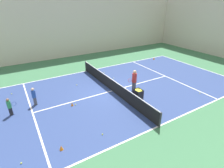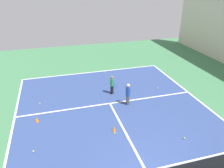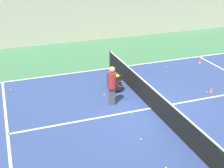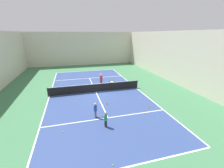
% 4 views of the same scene
% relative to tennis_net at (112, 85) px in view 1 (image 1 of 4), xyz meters
% --- Properties ---
extents(ground_plane, '(37.26, 37.26, 0.00)m').
position_rel_tennis_net_xyz_m(ground_plane, '(0.00, 0.00, -0.53)').
color(ground_plane, '#3D754C').
extents(court_playing_area, '(10.22, 21.53, 0.00)m').
position_rel_tennis_net_xyz_m(court_playing_area, '(0.00, 0.00, -0.52)').
color(court_playing_area, navy).
rests_on(court_playing_area, ground).
extents(line_baseline_far, '(10.22, 0.10, 0.00)m').
position_rel_tennis_net_xyz_m(line_baseline_far, '(0.00, 10.77, -0.52)').
color(line_baseline_far, white).
rests_on(line_baseline_far, ground).
extents(line_sideline_left, '(0.10, 21.53, 0.00)m').
position_rel_tennis_net_xyz_m(line_sideline_left, '(-5.11, 0.00, -0.52)').
color(line_sideline_left, white).
rests_on(line_sideline_left, ground).
extents(line_sideline_right, '(0.10, 21.53, 0.00)m').
position_rel_tennis_net_xyz_m(line_sideline_right, '(5.11, 0.00, -0.52)').
color(line_sideline_right, white).
rests_on(line_sideline_right, ground).
extents(line_service_near, '(10.22, 0.10, 0.00)m').
position_rel_tennis_net_xyz_m(line_service_near, '(0.00, -5.92, -0.52)').
color(line_service_near, white).
rests_on(line_service_near, ground).
extents(line_service_far, '(10.22, 0.10, 0.00)m').
position_rel_tennis_net_xyz_m(line_service_far, '(0.00, 5.92, -0.52)').
color(line_service_far, white).
rests_on(line_service_far, ground).
extents(line_centre_service, '(0.10, 11.84, 0.00)m').
position_rel_tennis_net_xyz_m(line_centre_service, '(0.00, 0.00, -0.52)').
color(line_centre_service, white).
rests_on(line_centre_service, ground).
extents(hall_enclosure_left, '(0.15, 33.56, 6.86)m').
position_rel_tennis_net_xyz_m(hall_enclosure_left, '(-11.05, 0.00, 2.90)').
color(hall_enclosure_left, beige).
rests_on(hall_enclosure_left, ground).
extents(tennis_net, '(10.52, 0.10, 1.02)m').
position_rel_tennis_net_xyz_m(tennis_net, '(0.00, 0.00, 0.00)').
color(tennis_net, '#2D2D33').
rests_on(tennis_net, ground).
extents(player_near_baseline, '(0.35, 0.55, 1.18)m').
position_rel_tennis_net_xyz_m(player_near_baseline, '(-0.46, -7.06, 0.15)').
color(player_near_baseline, black).
rests_on(player_near_baseline, ground).
extents(coach_at_net, '(0.48, 0.71, 1.78)m').
position_rel_tennis_net_xyz_m(coach_at_net, '(0.93, 1.43, 0.50)').
color(coach_at_net, '#4C4C56').
rests_on(coach_at_net, ground).
extents(child_midcourt, '(0.26, 0.26, 1.29)m').
position_rel_tennis_net_xyz_m(child_midcourt, '(-0.95, -5.57, 0.21)').
color(child_midcourt, '#4C4C56').
rests_on(child_midcourt, ground).
extents(ball_cart, '(0.60, 0.51, 0.86)m').
position_rel_tennis_net_xyz_m(ball_cart, '(2.19, 0.86, 0.08)').
color(ball_cart, black).
rests_on(ball_cart, ground).
extents(training_cone_0, '(0.16, 0.16, 0.26)m').
position_rel_tennis_net_xyz_m(training_cone_0, '(0.48, -3.45, -0.39)').
color(training_cone_0, orange).
rests_on(training_cone_0, ground).
extents(training_cone_1, '(0.18, 0.18, 0.25)m').
position_rel_tennis_net_xyz_m(training_cone_1, '(3.98, -5.21, -0.40)').
color(training_cone_1, orange).
rests_on(training_cone_1, ground).
extents(training_cone_2, '(0.26, 0.26, 0.26)m').
position_rel_tennis_net_xyz_m(training_cone_2, '(-4.50, 8.67, -0.39)').
color(training_cone_2, orange).
rests_on(training_cone_2, ground).
extents(tennis_ball_0, '(0.07, 0.07, 0.07)m').
position_rel_tennis_net_xyz_m(tennis_ball_0, '(-2.06, 1.41, -0.49)').
color(tennis_ball_0, yellow).
rests_on(tennis_ball_0, ground).
extents(tennis_ball_1, '(0.07, 0.07, 0.07)m').
position_rel_tennis_net_xyz_m(tennis_ball_1, '(4.07, -3.03, -0.49)').
color(tennis_ball_1, yellow).
rests_on(tennis_ball_1, ground).
extents(tennis_ball_2, '(0.07, 0.07, 0.07)m').
position_rel_tennis_net_xyz_m(tennis_ball_2, '(1.86, 1.48, -0.49)').
color(tennis_ball_2, yellow).
rests_on(tennis_ball_2, ground).
extents(tennis_ball_4, '(0.07, 0.07, 0.07)m').
position_rel_tennis_net_xyz_m(tennis_ball_4, '(3.89, 5.59, -0.49)').
color(tennis_ball_4, yellow).
rests_on(tennis_ball_4, ground).
extents(tennis_ball_5, '(0.07, 0.07, 0.07)m').
position_rel_tennis_net_xyz_m(tennis_ball_5, '(-2.39, -2.05, -0.49)').
color(tennis_ball_5, yellow).
rests_on(tennis_ball_5, ground).
extents(tennis_ball_6, '(0.07, 0.07, 0.07)m').
position_rel_tennis_net_xyz_m(tennis_ball_6, '(-3.75, 1.33, -0.49)').
color(tennis_ball_6, yellow).
rests_on(tennis_ball_6, ground).
extents(tennis_ball_7, '(0.07, 0.07, 0.07)m').
position_rel_tennis_net_xyz_m(tennis_ball_7, '(-3.49, -6.90, -0.49)').
color(tennis_ball_7, yellow).
rests_on(tennis_ball_7, ground).
extents(tennis_ball_8, '(0.07, 0.07, 0.07)m').
position_rel_tennis_net_xyz_m(tennis_ball_8, '(3.87, -6.96, -0.49)').
color(tennis_ball_8, yellow).
rests_on(tennis_ball_8, ground).
extents(tennis_ball_9, '(0.07, 0.07, 0.07)m').
position_rel_tennis_net_xyz_m(tennis_ball_9, '(0.51, -3.22, -0.49)').
color(tennis_ball_9, yellow).
rests_on(tennis_ball_9, ground).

